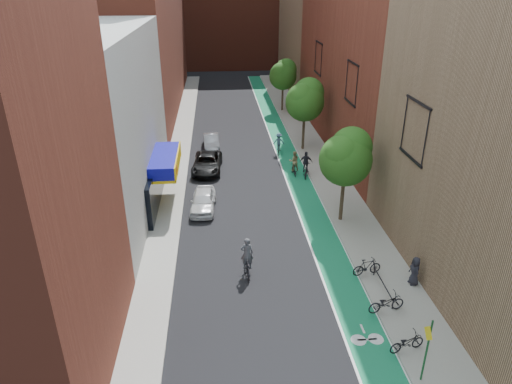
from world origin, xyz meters
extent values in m
plane|color=black|center=(0.00, 0.00, 0.00)|extent=(160.00, 160.00, 0.00)
cube|color=#136D42|center=(4.00, 26.00, 0.01)|extent=(2.00, 68.00, 0.01)
cube|color=gray|center=(-6.00, 26.00, 0.07)|extent=(2.00, 68.00, 0.15)
cube|color=gray|center=(6.50, 26.00, 0.07)|extent=(3.00, 68.00, 0.15)
cube|color=silver|center=(-11.00, 14.00, 6.00)|extent=(8.00, 20.00, 12.00)
cube|color=maroon|center=(-11.00, 42.00, 11.00)|extent=(8.00, 36.00, 22.00)
cube|color=maroon|center=(12.00, 26.00, 11.00)|extent=(8.00, 28.00, 22.00)
cube|color=#8C6B4C|center=(12.00, 50.00, 9.00)|extent=(8.00, 20.00, 18.00)
cube|color=maroon|center=(0.00, 72.00, 10.00)|extent=(30.00, 14.00, 20.00)
cylinder|color=#332619|center=(5.60, 10.00, 1.65)|extent=(0.24, 0.24, 3.30)
sphere|color=#224D14|center=(5.60, 10.00, 4.38)|extent=(3.36, 3.36, 3.36)
sphere|color=#224D14|center=(6.00, 10.30, 5.10)|extent=(2.64, 2.64, 2.64)
sphere|color=#224D14|center=(5.30, 9.70, 4.86)|extent=(2.40, 2.40, 2.40)
cylinder|color=#332619|center=(5.60, 24.00, 1.73)|extent=(0.24, 0.24, 3.47)
sphere|color=#224D14|center=(5.60, 24.00, 4.60)|extent=(3.53, 3.53, 3.53)
sphere|color=#224D14|center=(6.00, 24.30, 5.36)|extent=(2.77, 2.77, 2.77)
sphere|color=#224D14|center=(5.30, 23.70, 5.10)|extent=(2.52, 2.52, 2.52)
cylinder|color=#332619|center=(5.60, 38.00, 1.59)|extent=(0.24, 0.24, 3.19)
sphere|color=#224D14|center=(5.60, 38.00, 4.23)|extent=(3.25, 3.25, 3.25)
sphere|color=#224D14|center=(6.00, 38.30, 4.93)|extent=(2.55, 2.55, 2.55)
sphere|color=#224D14|center=(5.30, 37.70, 4.70)|extent=(2.32, 2.32, 2.32)
cylinder|color=#194C26|center=(5.40, -3.50, 1.65)|extent=(0.08, 0.08, 3.00)
cube|color=yellow|center=(5.32, -3.50, 2.55)|extent=(0.02, 0.71, 0.71)
imported|color=silver|center=(-3.55, 12.50, 0.69)|extent=(1.89, 4.15, 1.38)
imported|color=black|center=(-3.34, 19.61, 0.70)|extent=(2.70, 5.20, 1.40)
imported|color=gray|center=(-3.00, 25.26, 0.66)|extent=(1.62, 4.08, 1.32)
imported|color=black|center=(-1.03, 4.48, 0.44)|extent=(0.63, 1.70, 0.89)
imported|color=#45464C|center=(-1.03, 4.58, 1.29)|extent=(0.70, 0.47, 1.88)
imported|color=black|center=(3.79, 18.14, 0.46)|extent=(0.52, 1.55, 0.91)
imported|color=#8E8053|center=(3.79, 18.24, 1.18)|extent=(0.84, 0.68, 1.66)
imported|color=black|center=(4.70, 17.67, 0.49)|extent=(1.09, 1.98, 0.99)
imported|color=#222129|center=(4.70, 17.77, 1.23)|extent=(1.11, 0.66, 1.76)
imported|color=black|center=(3.20, 23.19, 0.49)|extent=(0.67, 1.68, 0.98)
imported|color=#3C586C|center=(3.20, 23.29, 1.15)|extent=(1.10, 0.72, 1.60)
imported|color=black|center=(5.40, -1.91, 0.59)|extent=(1.77, 0.97, 0.88)
imported|color=black|center=(5.40, 3.69, 0.65)|extent=(1.71, 0.76, 0.99)
imported|color=black|center=(5.40, 0.67, 0.64)|extent=(1.96, 0.97, 0.98)
imported|color=black|center=(7.60, 2.68, 0.95)|extent=(0.54, 0.80, 1.60)
camera|label=1|loc=(-2.37, -16.24, 14.76)|focal=32.00mm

